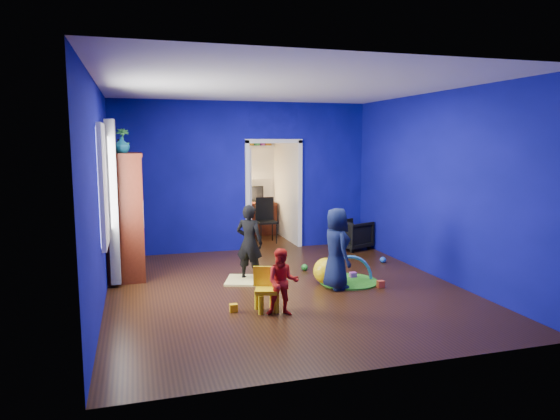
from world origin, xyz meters
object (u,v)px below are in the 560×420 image
object	(u,v)px
armchair	(352,235)
child_navy	(336,249)
folding_chair	(267,221)
tv_armoire	(125,215)
toddler_red	(283,282)
crt_tv	(128,212)
child_black	(249,242)
kid_chair	(267,292)
hopper_ball	(326,271)
play_mat	(349,281)
study_desk	(256,218)
vase	(122,145)

from	to	relation	value
armchair	child_navy	distance (m)	2.77
folding_chair	tv_armoire	bearing A→B (deg)	-145.89
toddler_red	crt_tv	distance (m)	3.13
child_black	kid_chair	distance (m)	1.52
crt_tv	armchair	bearing A→B (deg)	10.78
tv_armoire	hopper_ball	distance (m)	3.28
play_mat	folding_chair	distance (m)	3.32
tv_armoire	crt_tv	size ratio (longest dim) A/B	2.80
armchair	child_black	xyz separation A→B (m)	(-2.46, -1.60, 0.30)
toddler_red	kid_chair	distance (m)	0.30
study_desk	toddler_red	bearing A→B (deg)	-100.12
child_navy	study_desk	world-z (taller)	child_navy
child_black	tv_armoire	distance (m)	2.03
child_black	vase	xyz separation A→B (m)	(-1.83, 0.49, 1.49)
crt_tv	play_mat	size ratio (longest dim) A/B	0.79
crt_tv	folding_chair	xyz separation A→B (m)	(2.78, 1.91, -0.56)
child_navy	tv_armoire	distance (m)	3.37
child_black	folding_chair	distance (m)	2.88
tv_armoire	hopper_ball	bearing A→B (deg)	-24.89
toddler_red	crt_tv	world-z (taller)	crt_tv
tv_armoire	folding_chair	distance (m)	3.45
armchair	vase	world-z (taller)	vase
toddler_red	kid_chair	bearing A→B (deg)	142.19
kid_chair	play_mat	distance (m)	1.80
armchair	vase	size ratio (longest dim) A/B	2.62
armchair	play_mat	size ratio (longest dim) A/B	0.72
crt_tv	child_black	bearing A→B (deg)	-23.82
vase	study_desk	size ratio (longest dim) A/B	0.28
study_desk	folding_chair	xyz separation A→B (m)	(0.00, -0.96, 0.09)
hopper_ball	play_mat	xyz separation A→B (m)	(0.36, -0.01, -0.19)
tv_armoire	study_desk	bearing A→B (deg)	45.50
vase	hopper_ball	bearing A→B (deg)	-19.81
child_navy	tv_armoire	bearing A→B (deg)	58.27
crt_tv	kid_chair	distance (m)	2.92
tv_armoire	folding_chair	size ratio (longest dim) A/B	2.13
child_navy	vase	size ratio (longest dim) A/B	4.85
child_navy	hopper_ball	xyz separation A→B (m)	(-0.05, 0.25, -0.39)
kid_chair	study_desk	xyz separation A→B (m)	(1.10, 5.14, 0.12)
toddler_red	folding_chair	world-z (taller)	folding_chair
study_desk	crt_tv	bearing A→B (deg)	-134.09
child_navy	study_desk	distance (m)	4.47
folding_chair	study_desk	bearing A→B (deg)	90.00
play_mat	study_desk	size ratio (longest dim) A/B	1.01
folding_chair	kid_chair	bearing A→B (deg)	-104.79
armchair	hopper_ball	world-z (taller)	armchair
armchair	play_mat	distance (m)	2.42
play_mat	hopper_ball	bearing A→B (deg)	178.16
child_black	child_navy	world-z (taller)	child_navy
armchair	study_desk	size ratio (longest dim) A/B	0.73
hopper_ball	play_mat	distance (m)	0.41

